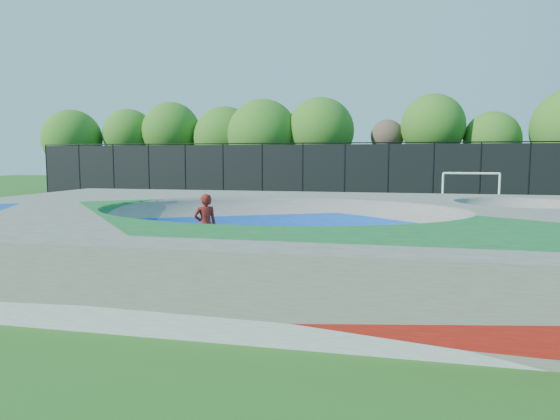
% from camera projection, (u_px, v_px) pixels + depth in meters
% --- Properties ---
extents(ground, '(120.00, 120.00, 0.00)m').
position_uv_depth(ground, '(280.00, 257.00, 14.90)').
color(ground, '#1F5618').
rests_on(ground, ground).
extents(skate_deck, '(22.00, 14.00, 1.50)m').
position_uv_depth(skate_deck, '(280.00, 232.00, 14.82)').
color(skate_deck, gray).
rests_on(skate_deck, ground).
extents(skater, '(0.82, 0.77, 1.89)m').
position_uv_depth(skater, '(205.00, 225.00, 14.96)').
color(skater, red).
rests_on(skater, ground).
extents(skateboard, '(0.73, 0.68, 0.05)m').
position_uv_depth(skateboard, '(206.00, 255.00, 15.06)').
color(skateboard, black).
rests_on(skateboard, ground).
extents(soccer_goal, '(3.22, 0.12, 2.13)m').
position_uv_depth(soccer_goal, '(471.00, 184.00, 28.87)').
color(soccer_goal, white).
rests_on(soccer_goal, ground).
extents(fence, '(48.09, 0.09, 4.04)m').
position_uv_depth(fence, '(345.00, 170.00, 35.07)').
color(fence, black).
rests_on(fence, ground).
extents(treeline, '(53.36, 7.50, 8.02)m').
position_uv_depth(treeline, '(335.00, 134.00, 39.77)').
color(treeline, '#4C3526').
rests_on(treeline, ground).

